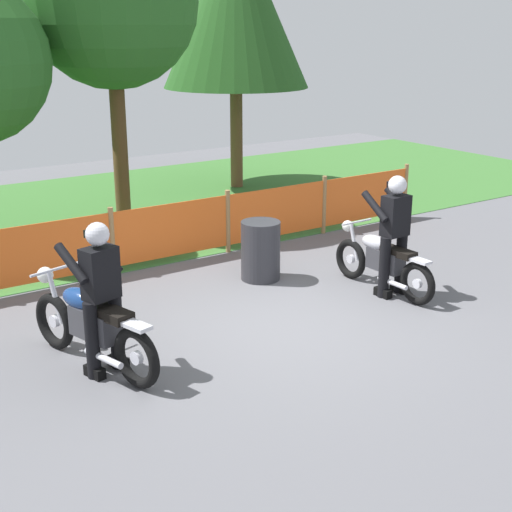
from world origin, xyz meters
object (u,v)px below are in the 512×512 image
at_px(rider_lead, 101,293).
at_px(rider_trailing, 394,231).
at_px(motorcycle_lead, 91,325).
at_px(motorcycle_trailing, 382,261).
at_px(oil_drum, 261,251).

relative_size(rider_lead, rider_trailing, 1.00).
relative_size(motorcycle_lead, motorcycle_trailing, 1.10).
bearing_deg(rider_trailing, rider_lead, 88.15).
bearing_deg(motorcycle_trailing, rider_lead, 90.62).
xyz_separation_m(rider_lead, oil_drum, (3.09, 1.53, -0.48)).
height_order(rider_lead, rider_trailing, same).
height_order(motorcycle_trailing, rider_trailing, rider_trailing).
bearing_deg(motorcycle_trailing, rider_trailing, -179.43).
bearing_deg(rider_lead, rider_trailing, -105.14).
bearing_deg(motorcycle_lead, motorcycle_trailing, -105.36).
bearing_deg(oil_drum, rider_lead, -153.71).
relative_size(motorcycle_lead, rider_lead, 1.24).
bearing_deg(rider_lead, motorcycle_trailing, -102.66).
distance_m(rider_lead, rider_trailing, 4.25).
height_order(motorcycle_lead, motorcycle_trailing, motorcycle_lead).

